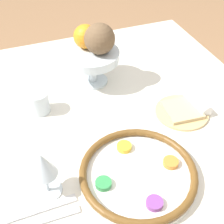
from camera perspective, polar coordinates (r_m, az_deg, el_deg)
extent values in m
cube|color=silver|center=(1.19, 3.53, -19.55)|extent=(1.44, 1.01, 0.74)
cylinder|color=white|center=(0.83, 4.75, -11.49)|extent=(0.31, 0.31, 0.01)
torus|color=brown|center=(0.82, 4.81, -10.87)|extent=(0.31, 0.31, 0.02)
cylinder|color=gold|center=(0.88, 2.24, -6.38)|extent=(0.04, 0.04, 0.01)
cylinder|color=#33934C|center=(0.80, -1.58, -12.93)|extent=(0.04, 0.04, 0.01)
cylinder|color=#844299|center=(0.78, 7.78, -16.18)|extent=(0.04, 0.04, 0.01)
cylinder|color=orange|center=(0.86, 10.68, -9.06)|extent=(0.04, 0.04, 0.01)
cylinder|color=silver|center=(0.82, -11.56, -13.84)|extent=(0.07, 0.07, 0.00)
cylinder|color=silver|center=(0.80, -11.91, -12.39)|extent=(0.01, 0.01, 0.07)
cone|color=silver|center=(0.74, -12.63, -9.33)|extent=(0.07, 0.07, 0.07)
cylinder|color=silver|center=(1.14, -3.43, 5.72)|extent=(0.10, 0.10, 0.01)
cylinder|color=silver|center=(1.11, -3.53, 7.68)|extent=(0.03, 0.03, 0.09)
cylinder|color=silver|center=(1.08, -3.66, 10.22)|extent=(0.19, 0.19, 0.03)
sphere|color=orange|center=(1.08, -4.88, 13.61)|extent=(0.08, 0.08, 0.08)
sphere|color=brown|center=(1.04, -2.29, 13.23)|extent=(0.10, 0.10, 0.10)
cylinder|color=tan|center=(1.03, 12.63, -0.01)|extent=(0.17, 0.17, 0.01)
cube|color=#D1B784|center=(1.02, 12.71, 0.41)|extent=(0.12, 0.12, 0.01)
cylinder|color=white|center=(1.07, 14.40, 2.75)|extent=(0.18, 0.05, 0.04)
cylinder|color=silver|center=(1.01, -13.22, 1.72)|extent=(0.07, 0.07, 0.07)
cube|color=silver|center=(0.78, -12.20, -18.61)|extent=(0.02, 0.17, 0.01)
cube|color=silver|center=(0.80, -12.64, -16.81)|extent=(0.02, 0.17, 0.01)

